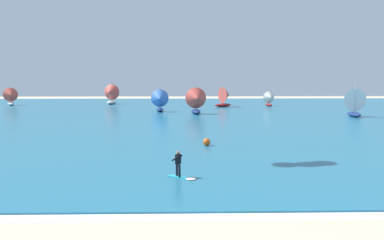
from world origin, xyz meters
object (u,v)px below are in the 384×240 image
(sailboat_near_shore, at_px, (196,100))
(sailboat_outermost, at_px, (270,99))
(sailboat_trailing, at_px, (11,96))
(marker_buoy, at_px, (207,142))
(sailboat_leading, at_px, (160,100))
(sailboat_mid_left, at_px, (110,94))
(sailboat_anchored_offshore, at_px, (353,102))
(sailboat_heeled_over, at_px, (225,97))
(kitesurfer, at_px, (181,168))

(sailboat_near_shore, distance_m, sailboat_outermost, 23.05)
(sailboat_trailing, relative_size, marker_buoy, 6.29)
(sailboat_leading, distance_m, sailboat_outermost, 25.40)
(sailboat_trailing, distance_m, sailboat_near_shore, 43.91)
(sailboat_leading, relative_size, sailboat_mid_left, 0.89)
(sailboat_trailing, distance_m, sailboat_anchored_offshore, 67.76)
(sailboat_heeled_over, xyz_separation_m, sailboat_outermost, (9.45, 1.35, -0.52))
(sailboat_anchored_offshore, height_order, sailboat_heeled_over, sailboat_anchored_offshore)
(sailboat_mid_left, distance_m, sailboat_heeled_over, 25.96)
(sailboat_trailing, relative_size, sailboat_leading, 0.96)
(sailboat_outermost, bearing_deg, sailboat_trailing, 176.67)
(sailboat_near_shore, relative_size, marker_buoy, 7.31)
(kitesurfer, xyz_separation_m, sailboat_leading, (-4.00, 44.13, 1.42))
(sailboat_heeled_over, bearing_deg, sailboat_near_shore, -112.75)
(sailboat_outermost, bearing_deg, sailboat_mid_left, 169.83)
(sailboat_trailing, bearing_deg, sailboat_mid_left, 8.11)
(sailboat_anchored_offshore, bearing_deg, sailboat_leading, 164.53)
(sailboat_anchored_offshore, distance_m, sailboat_mid_left, 50.44)
(sailboat_trailing, xyz_separation_m, sailboat_heeled_over, (45.58, -4.55, 0.15))
(marker_buoy, bearing_deg, kitesurfer, -101.73)
(marker_buoy, bearing_deg, sailboat_anchored_offshore, 45.58)
(kitesurfer, bearing_deg, sailboat_leading, 95.18)
(sailboat_leading, relative_size, sailboat_outermost, 1.29)
(kitesurfer, xyz_separation_m, sailboat_trailing, (-36.85, 59.68, 1.34))
(sailboat_near_shore, xyz_separation_m, sailboat_anchored_offshore, (24.22, -4.11, -0.01))
(sailboat_leading, bearing_deg, kitesurfer, -84.82)
(sailboat_trailing, height_order, sailboat_outermost, sailboat_trailing)
(sailboat_outermost, bearing_deg, sailboat_leading, -150.91)
(kitesurfer, height_order, marker_buoy, kitesurfer)
(sailboat_trailing, relative_size, sailboat_mid_left, 0.85)
(sailboat_leading, relative_size, sailboat_heeled_over, 0.97)
(sailboat_trailing, relative_size, sailboat_heeled_over, 0.93)
(sailboat_leading, bearing_deg, sailboat_mid_left, 123.21)
(sailboat_anchored_offshore, distance_m, marker_buoy, 34.71)
(sailboat_leading, distance_m, sailboat_anchored_offshore, 31.67)
(sailboat_outermost, bearing_deg, sailboat_near_shore, -133.59)
(sailboat_near_shore, bearing_deg, sailboat_anchored_offshore, -9.63)
(sailboat_trailing, distance_m, marker_buoy, 62.52)
(sailboat_trailing, xyz_separation_m, sailboat_near_shore, (39.15, -19.88, 0.31))
(sailboat_near_shore, distance_m, sailboat_mid_left, 29.34)
(sailboat_outermost, bearing_deg, kitesurfer, -107.85)
(kitesurfer, relative_size, sailboat_near_shore, 0.39)
(marker_buoy, bearing_deg, sailboat_near_shore, 89.92)
(sailboat_leading, distance_m, sailboat_mid_left, 22.11)
(sailboat_near_shore, distance_m, sailboat_heeled_over, 16.63)
(sailboat_trailing, distance_m, sailboat_outermost, 55.13)
(sailboat_anchored_offshore, bearing_deg, sailboat_outermost, 111.85)
(sailboat_near_shore, distance_m, sailboat_leading, 7.66)
(sailboat_anchored_offshore, height_order, marker_buoy, sailboat_anchored_offshore)
(sailboat_outermost, bearing_deg, marker_buoy, -109.27)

